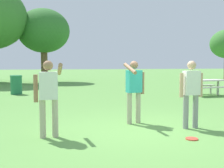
# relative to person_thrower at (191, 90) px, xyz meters

# --- Properties ---
(ground_plane) EXTENTS (120.00, 120.00, 0.00)m
(ground_plane) POSITION_rel_person_thrower_xyz_m (-1.20, 0.10, -0.94)
(ground_plane) COLOR #609947
(person_thrower) EXTENTS (0.61, 0.24, 1.64)m
(person_thrower) POSITION_rel_person_thrower_xyz_m (0.00, 0.00, 0.00)
(person_thrower) COLOR gray
(person_thrower) RESTS_ON ground
(person_catcher) EXTENTS (0.61, 0.70, 1.64)m
(person_catcher) POSITION_rel_person_thrower_xyz_m (-3.35, -0.18, 0.02)
(person_catcher) COLOR #B7AD93
(person_catcher) RESTS_ON ground
(person_bystander) EXTENTS (0.60, 0.76, 1.64)m
(person_bystander) POSITION_rel_person_thrower_xyz_m (-1.21, 0.78, 0.02)
(person_bystander) COLOR #B7AD93
(person_bystander) RESTS_ON ground
(frisbee) EXTENTS (0.26, 0.26, 0.03)m
(frisbee) POSITION_rel_person_thrower_xyz_m (-0.43, -0.91, -0.93)
(frisbee) COLOR #E04733
(frisbee) RESTS_ON ground
(picnic_table_near) EXTENTS (1.81, 1.56, 0.77)m
(picnic_table_near) POSITION_rel_person_thrower_xyz_m (3.92, 6.14, -0.38)
(picnic_table_near) COLOR beige
(picnic_table_near) RESTS_ON ground
(trash_can_further_along) EXTENTS (0.59, 0.59, 0.96)m
(trash_can_further_along) POSITION_rel_person_thrower_xyz_m (-5.25, 8.37, -0.46)
(trash_can_further_along) COLOR #237047
(trash_can_further_along) RESTS_ON ground
(tree_back_left) EXTENTS (4.20, 4.20, 5.97)m
(tree_back_left) POSITION_rel_person_thrower_xyz_m (-4.30, 17.22, 3.21)
(tree_back_left) COLOR brown
(tree_back_left) RESTS_ON ground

